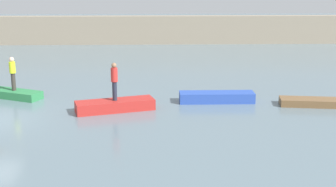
% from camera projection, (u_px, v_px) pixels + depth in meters
% --- Properties ---
extents(embankment_wall, '(80.00, 1.20, 2.62)m').
position_uv_depth(embankment_wall, '(74.00, 30.00, 43.36)').
color(embankment_wall, gray).
rests_on(embankment_wall, ground_plane).
extents(rowboat_green, '(3.15, 2.15, 0.41)m').
position_uv_depth(rowboat_green, '(15.00, 94.00, 24.34)').
color(rowboat_green, '#2D7F47').
rests_on(rowboat_green, ground_plane).
extents(rowboat_red, '(3.88, 2.10, 0.51)m').
position_uv_depth(rowboat_red, '(115.00, 105.00, 22.03)').
color(rowboat_red, red).
rests_on(rowboat_red, ground_plane).
extents(rowboat_blue, '(3.80, 0.97, 0.51)m').
position_uv_depth(rowboat_blue, '(217.00, 97.00, 23.54)').
color(rowboat_blue, '#2B4CAD').
rests_on(rowboat_blue, ground_plane).
extents(rowboat_brown, '(3.18, 1.43, 0.36)m').
position_uv_depth(rowboat_brown, '(311.00, 102.00, 22.89)').
color(rowboat_brown, brown).
rests_on(rowboat_brown, ground_plane).
extents(person_red_shirt, '(0.32, 0.32, 1.81)m').
position_uv_depth(person_red_shirt, '(114.00, 79.00, 21.72)').
color(person_red_shirt, '#232838').
rests_on(person_red_shirt, rowboat_red).
extents(person_hiviz_shirt, '(0.32, 0.32, 1.77)m').
position_uv_depth(person_hiviz_shirt, '(13.00, 72.00, 24.05)').
color(person_hiviz_shirt, '#38332D').
rests_on(person_hiviz_shirt, rowboat_green).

